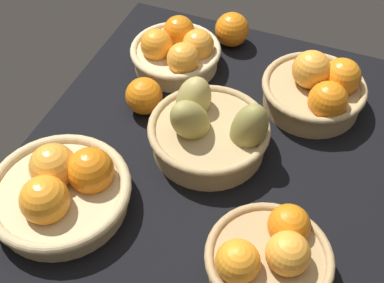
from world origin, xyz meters
TOP-DOWN VIEW (x-y plane):
  - market_tray at (0.00, 0.00)cm, footprint 84.00×72.00cm
  - basket_near_right at (20.83, -15.30)cm, footprint 21.53×21.53cm
  - basket_center_pears at (2.01, 1.35)cm, footprint 23.41×23.94cm
  - basket_near_left at (-19.93, -16.79)cm, footprint 20.24×20.24cm
  - basket_far_left at (-20.35, 20.64)cm, footprint 25.47×25.47cm
  - basket_far_right at (22.41, 16.66)cm, footprint 20.35×20.35cm
  - loose_orange_front_gap at (34.70, 7.91)cm, footprint 8.01×8.01cm
  - loose_orange_back_gap at (6.69, 17.43)cm, footprint 7.74×7.74cm

SIDE VIEW (x-z plane):
  - market_tray at x=0.00cm, z-range 0.00..3.00cm
  - loose_orange_back_gap at x=6.69cm, z-range 3.00..10.74cm
  - loose_orange_front_gap at x=34.70cm, z-range 3.00..11.01cm
  - basket_far_right at x=22.41cm, z-range 2.13..12.04cm
  - basket_far_left at x=-20.35cm, z-range 1.69..12.50cm
  - basket_near_left at x=-19.93cm, z-range 1.86..12.69cm
  - basket_center_pears at x=2.01cm, z-range 0.27..15.10cm
  - basket_near_right at x=20.83cm, z-range 1.53..13.95cm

